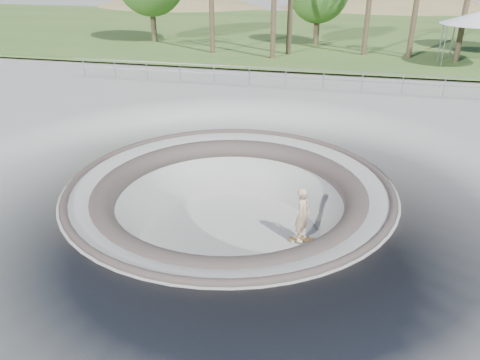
% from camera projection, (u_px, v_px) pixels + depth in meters
% --- Properties ---
extents(ground, '(180.00, 180.00, 0.00)m').
position_uv_depth(ground, '(230.00, 184.00, 14.78)').
color(ground, '#A6A6A0').
rests_on(ground, ground).
extents(skate_bowl, '(14.00, 14.00, 4.10)m').
position_uv_depth(skate_bowl, '(230.00, 234.00, 15.57)').
color(skate_bowl, '#A6A6A0').
rests_on(skate_bowl, ground).
extents(grass_strip, '(180.00, 36.00, 0.12)m').
position_uv_depth(grass_strip, '(319.00, 31.00, 44.58)').
color(grass_strip, '#446026').
rests_on(grass_strip, ground).
extents(distant_hills, '(103.20, 45.00, 28.60)m').
position_uv_depth(distant_hills, '(355.00, 62.00, 67.26)').
color(distant_hills, olive).
rests_on(distant_hills, ground).
extents(safety_railing, '(25.00, 0.06, 1.03)m').
position_uv_depth(safety_railing, '(286.00, 78.00, 25.04)').
color(safety_railing, gray).
rests_on(safety_railing, ground).
extents(skateboard, '(0.83, 0.35, 0.08)m').
position_uv_depth(skateboard, '(301.00, 239.00, 15.25)').
color(skateboard, brown).
rests_on(skateboard, ground).
extents(skater, '(0.56, 0.74, 1.83)m').
position_uv_depth(skater, '(303.00, 215.00, 14.85)').
color(skater, tan).
rests_on(skater, skateboard).
extents(canopy_white, '(6.18, 6.18, 3.27)m').
position_uv_depth(canopy_white, '(480.00, 18.00, 28.79)').
color(canopy_white, gray).
rests_on(canopy_white, ground).
extents(canopy_blue, '(5.56, 5.56, 3.09)m').
position_uv_depth(canopy_blue, '(475.00, 19.00, 29.96)').
color(canopy_blue, gray).
rests_on(canopy_blue, ground).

